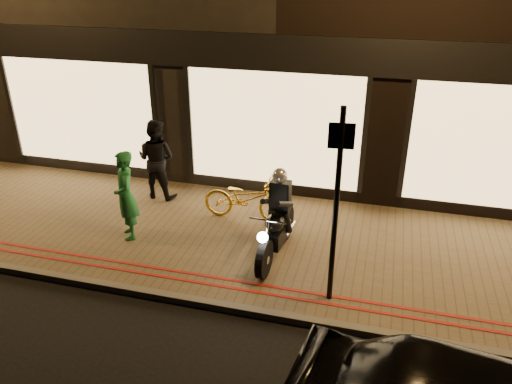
# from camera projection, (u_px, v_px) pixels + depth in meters

# --- Properties ---
(ground) EXTENTS (90.00, 90.00, 0.00)m
(ground) POSITION_uv_depth(u_px,v_px,m) (212.00, 310.00, 7.54)
(ground) COLOR black
(ground) RESTS_ON ground
(sidewalk) EXTENTS (50.00, 4.00, 0.12)m
(sidewalk) POSITION_uv_depth(u_px,v_px,m) (248.00, 241.00, 9.26)
(sidewalk) COLOR brown
(sidewalk) RESTS_ON ground
(kerb_stone) EXTENTS (50.00, 0.14, 0.12)m
(kerb_stone) POSITION_uv_depth(u_px,v_px,m) (213.00, 305.00, 7.56)
(kerb_stone) COLOR #59544C
(kerb_stone) RESTS_ON ground
(red_kerb_lines) EXTENTS (50.00, 0.26, 0.01)m
(red_kerb_lines) POSITION_uv_depth(u_px,v_px,m) (223.00, 283.00, 7.97)
(red_kerb_lines) COLOR maroon
(red_kerb_lines) RESTS_ON sidewalk
(motorcycle) EXTENTS (0.60, 1.94, 1.59)m
(motorcycle) POSITION_uv_depth(u_px,v_px,m) (277.00, 224.00, 8.46)
(motorcycle) COLOR black
(motorcycle) RESTS_ON sidewalk
(sign_post) EXTENTS (0.35, 0.09, 3.00)m
(sign_post) POSITION_uv_depth(u_px,v_px,m) (337.00, 199.00, 6.90)
(sign_post) COLOR black
(sign_post) RESTS_ON sidewalk
(bicycle_gold) EXTENTS (1.69, 0.61, 0.89)m
(bicycle_gold) POSITION_uv_depth(u_px,v_px,m) (246.00, 199.00, 9.73)
(bicycle_gold) COLOR gold
(bicycle_gold) RESTS_ON sidewalk
(person_green) EXTENTS (0.68, 0.73, 1.67)m
(person_green) POSITION_uv_depth(u_px,v_px,m) (126.00, 196.00, 8.94)
(person_green) COLOR #1B6530
(person_green) RESTS_ON sidewalk
(person_dark) EXTENTS (0.88, 0.71, 1.71)m
(person_dark) POSITION_uv_depth(u_px,v_px,m) (156.00, 159.00, 10.50)
(person_dark) COLOR black
(person_dark) RESTS_ON sidewalk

